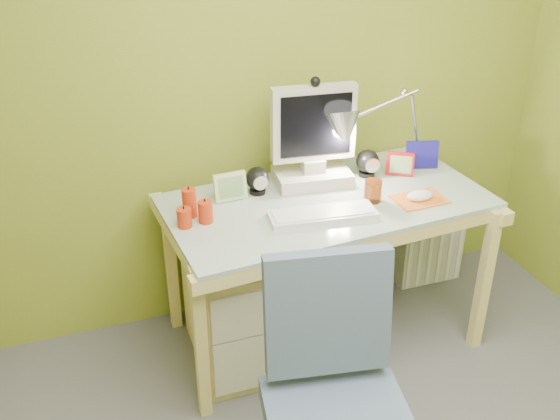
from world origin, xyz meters
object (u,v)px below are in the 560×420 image
object	(u,v)px
desk_lamp	(404,110)
radiator	(427,250)
monitor	(313,128)
desk	(324,270)

from	to	relation	value
desk_lamp	radiator	distance (m)	0.92
monitor	radiator	distance (m)	1.12
monitor	desk_lamp	world-z (taller)	desk_lamp
monitor	radiator	xyz separation A→B (m)	(0.73, 0.09, -0.84)
desk	radiator	xyz separation A→B (m)	(0.73, 0.27, -0.20)
desk	radiator	size ratio (longest dim) A/B	3.92
monitor	desk_lamp	xyz separation A→B (m)	(0.45, 0.00, 0.03)
desk_lamp	radiator	bearing A→B (deg)	20.37
desk	desk_lamp	world-z (taller)	desk_lamp
monitor	desk	bearing A→B (deg)	-84.39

